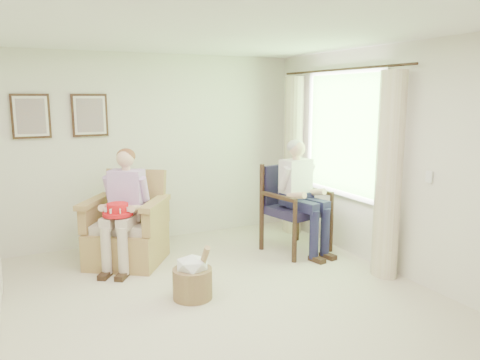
{
  "coord_description": "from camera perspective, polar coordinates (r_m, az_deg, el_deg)",
  "views": [
    {
      "loc": [
        -1.37,
        -3.63,
        2.03
      ],
      "look_at": [
        1.0,
        1.24,
        1.05
      ],
      "focal_mm": 35.0,
      "sensor_mm": 36.0,
      "label": 1
    }
  ],
  "objects": [
    {
      "name": "floor",
      "position": [
        4.38,
        -4.88,
        -17.39
      ],
      "size": [
        5.5,
        5.5,
        0.0
      ],
      "primitive_type": "plane",
      "color": "beige",
      "rests_on": "ground"
    },
    {
      "name": "back_wall",
      "position": [
        6.57,
        -13.77,
        3.57
      ],
      "size": [
        5.0,
        0.04,
        2.6
      ],
      "primitive_type": "cube",
      "color": "silver",
      "rests_on": "ground"
    },
    {
      "name": "right_wall",
      "position": [
        5.36,
        20.68,
        1.76
      ],
      "size": [
        0.04,
        5.5,
        2.6
      ],
      "primitive_type": "cube",
      "color": "silver",
      "rests_on": "ground"
    },
    {
      "name": "ceiling",
      "position": [
        3.92,
        -5.49,
        18.57
      ],
      "size": [
        5.0,
        5.5,
        0.02
      ],
      "primitive_type": "cube",
      "color": "white",
      "rests_on": "back_wall"
    },
    {
      "name": "window",
      "position": [
        6.19,
        12.52,
        5.88
      ],
      "size": [
        0.13,
        2.5,
        1.63
      ],
      "color": "#2D6B23",
      "rests_on": "right_wall"
    },
    {
      "name": "curtain_left",
      "position": [
        5.41,
        17.66,
        0.41
      ],
      "size": [
        0.34,
        0.34,
        2.3
      ],
      "primitive_type": "cylinder",
      "color": "beige",
      "rests_on": "ground"
    },
    {
      "name": "curtain_right",
      "position": [
        6.95,
        6.49,
        2.9
      ],
      "size": [
        0.34,
        0.34,
        2.3
      ],
      "primitive_type": "cylinder",
      "color": "beige",
      "rests_on": "ground"
    },
    {
      "name": "framed_print_left",
      "position": [
        6.35,
        -24.13,
        7.11
      ],
      "size": [
        0.45,
        0.05,
        0.55
      ],
      "color": "#382114",
      "rests_on": "back_wall"
    },
    {
      "name": "framed_print_right",
      "position": [
        6.41,
        -17.84,
        7.52
      ],
      "size": [
        0.45,
        0.05,
        0.55
      ],
      "color": "#382114",
      "rests_on": "back_wall"
    },
    {
      "name": "wicker_armchair",
      "position": [
        5.95,
        -13.72,
        -6.43
      ],
      "size": [
        0.87,
        0.86,
        1.11
      ],
      "rotation": [
        0.0,
        0.0,
        -0.6
      ],
      "color": "tan",
      "rests_on": "ground"
    },
    {
      "name": "wood_armchair",
      "position": [
        6.26,
        6.4,
        -2.9
      ],
      "size": [
        0.73,
        0.68,
        1.12
      ],
      "rotation": [
        0.0,
        0.0,
        0.21
      ],
      "color": "black",
      "rests_on": "ground"
    },
    {
      "name": "person_wicker",
      "position": [
        5.69,
        -13.6,
        -2.33
      ],
      "size": [
        0.4,
        0.62,
        1.39
      ],
      "rotation": [
        0.0,
        0.0,
        -0.6
      ],
      "color": "beige",
      "rests_on": "ground"
    },
    {
      "name": "person_dark",
      "position": [
        6.05,
        7.38,
        -0.92
      ],
      "size": [
        0.4,
        0.63,
        1.45
      ],
      "rotation": [
        0.0,
        0.0,
        0.21
      ],
      "color": "#1C1B3D",
      "rests_on": "ground"
    },
    {
      "name": "red_hat",
      "position": [
        5.53,
        -14.68,
        -3.63
      ],
      "size": [
        0.34,
        0.34,
        0.14
      ],
      "color": "red",
      "rests_on": "person_wicker"
    },
    {
      "name": "hatbox",
      "position": [
        4.84,
        -5.79,
        -11.62
      ],
      "size": [
        0.5,
        0.5,
        0.59
      ],
      "color": "tan",
      "rests_on": "ground"
    }
  ]
}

